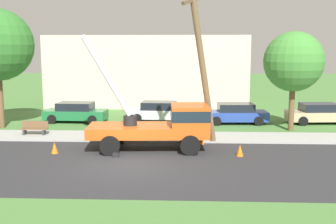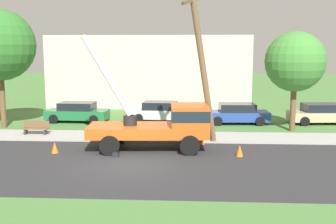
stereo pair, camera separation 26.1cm
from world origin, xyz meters
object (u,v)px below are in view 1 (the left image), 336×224
object	(u,v)px
leaning_utility_pole	(202,63)
traffic_cone_curbside	(201,139)
parked_sedan_tan	(319,113)
park_bench	(35,129)
utility_truck	(165,123)
traffic_cone_ahead	(240,150)
roadside_tree_near	(294,62)
parked_sedan_blue	(236,113)
parked_sedan_silver	(159,111)
parked_sedan_green	(76,112)
traffic_cone_behind	(55,148)

from	to	relation	value
leaning_utility_pole	traffic_cone_curbside	size ratio (longest dim) A/B	15.62
parked_sedan_tan	park_bench	size ratio (longest dim) A/B	2.84
utility_truck	traffic_cone_curbside	size ratio (longest dim) A/B	12.33
traffic_cone_ahead	roadside_tree_near	xyz separation A→B (m)	(4.10, 6.59, 4.13)
parked_sedan_blue	parked_sedan_tan	size ratio (longest dim) A/B	0.99
leaning_utility_pole	roadside_tree_near	distance (m)	7.55
parked_sedan_silver	leaning_utility_pole	bearing A→B (deg)	-70.52
parked_sedan_green	park_bench	world-z (taller)	parked_sedan_green
parked_sedan_tan	park_bench	xyz separation A→B (m)	(-18.55, -5.19, -0.25)
leaning_utility_pole	parked_sedan_blue	distance (m)	8.52
parked_sedan_silver	parked_sedan_tan	size ratio (longest dim) A/B	0.99
utility_truck	traffic_cone_curbside	bearing A→B (deg)	34.07
utility_truck	parked_sedan_blue	distance (m)	9.16
leaning_utility_pole	utility_truck	bearing A→B (deg)	-159.25
park_bench	traffic_cone_behind	bearing A→B (deg)	-58.13
traffic_cone_behind	park_bench	size ratio (longest dim) A/B	0.35
parked_sedan_blue	roadside_tree_near	world-z (taller)	roadside_tree_near
traffic_cone_curbside	park_bench	size ratio (longest dim) A/B	0.35
parked_sedan_tan	utility_truck	bearing A→B (deg)	-142.13
traffic_cone_ahead	roadside_tree_near	bearing A→B (deg)	58.07
park_bench	leaning_utility_pole	bearing A→B (deg)	-12.80
traffic_cone_behind	parked_sedan_green	distance (m)	9.13
parked_sedan_green	parked_sedan_silver	size ratio (longest dim) A/B	0.99
park_bench	traffic_cone_ahead	bearing A→B (deg)	-19.52
leaning_utility_pole	park_bench	size ratio (longest dim) A/B	5.47
utility_truck	park_bench	world-z (taller)	utility_truck
leaning_utility_pole	parked_sedan_green	size ratio (longest dim) A/B	1.95
traffic_cone_behind	traffic_cone_curbside	xyz separation A→B (m)	(7.46, 2.37, 0.00)
leaning_utility_pole	roadside_tree_near	xyz separation A→B (m)	(5.94, 4.67, -0.07)
parked_sedan_green	parked_sedan_silver	world-z (taller)	same
leaning_utility_pole	park_bench	world-z (taller)	leaning_utility_pole
parked_sedan_blue	roadside_tree_near	bearing A→B (deg)	-37.32
leaning_utility_pole	parked_sedan_tan	size ratio (longest dim) A/B	1.93
utility_truck	roadside_tree_near	xyz separation A→B (m)	(7.87, 5.40, 3.01)
traffic_cone_ahead	roadside_tree_near	distance (m)	8.79
utility_truck	roadside_tree_near	bearing A→B (deg)	34.45
parked_sedan_tan	parked_sedan_silver	bearing A→B (deg)	177.76
utility_truck	parked_sedan_blue	xyz separation A→B (m)	(4.62, 7.88, -0.70)
traffic_cone_curbside	parked_sedan_silver	bearing A→B (deg)	110.99
traffic_cone_ahead	roadside_tree_near	world-z (taller)	roadside_tree_near
parked_sedan_blue	parked_sedan_tan	world-z (taller)	same
parked_sedan_green	parked_sedan_tan	world-z (taller)	same
parked_sedan_green	park_bench	bearing A→B (deg)	-103.30
parked_sedan_green	parked_sedan_blue	xyz separation A→B (m)	(11.47, -0.10, 0.00)
parked_sedan_blue	parked_sedan_tan	distance (m)	5.92
utility_truck	parked_sedan_silver	bearing A→B (deg)	95.69
utility_truck	traffic_cone_ahead	xyz separation A→B (m)	(3.77, -1.19, -1.13)
traffic_cone_behind	parked_sedan_green	bearing A→B (deg)	98.43
utility_truck	parked_sedan_silver	size ratio (longest dim) A/B	1.53
traffic_cone_ahead	parked_sedan_green	distance (m)	14.03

